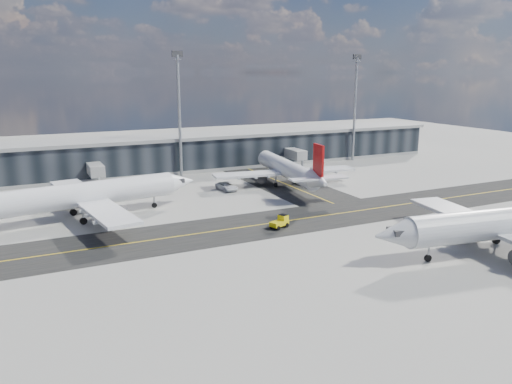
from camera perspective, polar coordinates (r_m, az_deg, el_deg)
ground at (r=77.87m, az=2.02°, el=-4.51°), size 300.00×300.00×0.00m
taxiway_lanes at (r=88.73m, az=1.07°, el=-2.24°), size 180.00×63.00×0.03m
terminal_concourse at (r=126.95m, az=-9.48°, el=4.26°), size 152.00×19.80×8.80m
floodlight_masts at (r=119.00m, az=-8.77°, el=9.26°), size 102.50×0.70×28.90m
airliner_af at (r=88.05m, az=-19.57°, el=-0.40°), size 41.97×35.92×12.44m
airliner_redtail at (r=108.13m, az=3.63°, el=2.61°), size 32.27×37.73×11.17m
baggage_tug at (r=79.48m, az=2.81°, el=-3.39°), size 3.50×2.57×1.99m
service_van at (r=104.70m, az=-3.35°, el=0.66°), size 3.44×6.33×1.68m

